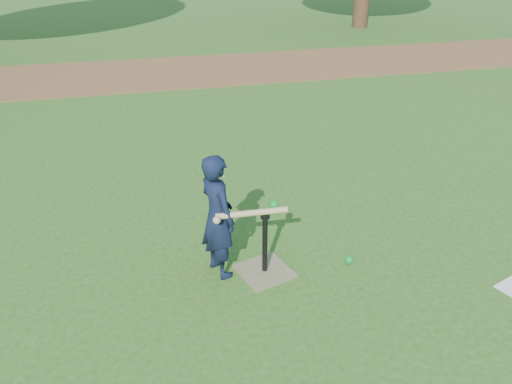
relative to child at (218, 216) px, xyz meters
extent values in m
plane|color=#285116|center=(0.48, -0.04, -0.56)|extent=(80.00, 80.00, 0.00)
cube|color=brown|center=(0.48, 7.46, -0.55)|extent=(24.00, 3.00, 0.01)
imported|color=black|center=(0.00, 0.00, 0.00)|extent=(0.39, 0.47, 1.12)
sphere|color=#0C852A|center=(1.16, -0.19, -0.52)|extent=(0.08, 0.08, 0.08)
cube|color=#766B4B|center=(0.38, -0.12, -0.55)|extent=(0.53, 0.53, 0.02)
cylinder|color=black|center=(0.38, -0.12, -0.26)|extent=(0.05, 0.05, 0.55)
cylinder|color=black|center=(0.38, -0.12, 0.03)|extent=(0.08, 0.08, 0.06)
cylinder|color=tan|center=(0.26, -0.14, 0.07)|extent=(0.60, 0.08, 0.05)
sphere|color=tan|center=(-0.04, -0.18, 0.07)|extent=(0.06, 0.06, 0.06)
sphere|color=#0C852A|center=(0.48, -0.04, 0.07)|extent=(0.08, 0.08, 0.08)
camera|label=1|loc=(-0.61, -3.59, 2.09)|focal=35.00mm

